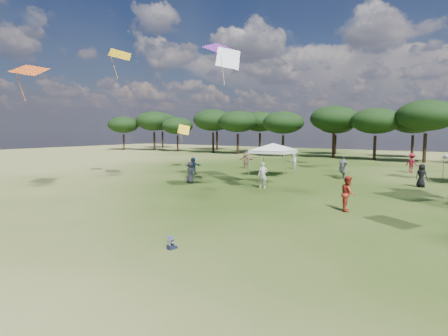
% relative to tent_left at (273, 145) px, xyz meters
% --- Properties ---
extents(ground, '(140.00, 140.00, 0.00)m').
position_rel_tent_left_xyz_m(ground, '(6.22, -22.59, -2.70)').
color(ground, '#354D17').
rests_on(ground, ground).
extents(tree_line, '(108.78, 17.63, 7.77)m').
position_rel_tent_left_xyz_m(tree_line, '(8.61, 24.82, 2.72)').
color(tree_line, black).
rests_on(tree_line, ground).
extents(tent_left, '(6.73, 6.73, 3.13)m').
position_rel_tent_left_xyz_m(tent_left, '(0.00, 0.00, 0.00)').
color(tent_left, gray).
rests_on(tent_left, ground).
extents(toddler, '(0.32, 0.35, 0.46)m').
position_rel_tent_left_xyz_m(toddler, '(6.38, -20.25, -2.50)').
color(toddler, '#151A31').
rests_on(toddler, ground).
extents(festival_crowd, '(28.73, 21.06, 1.92)m').
position_rel_tent_left_xyz_m(festival_crowd, '(6.32, -0.47, -1.84)').
color(festival_crowd, '#4E4D52').
rests_on(festival_crowd, ground).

